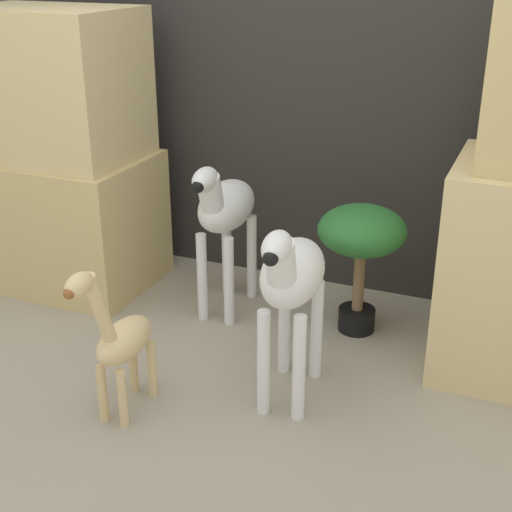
{
  "coord_description": "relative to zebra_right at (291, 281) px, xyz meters",
  "views": [
    {
      "loc": [
        0.97,
        -1.57,
        1.5
      ],
      "look_at": [
        -0.01,
        0.77,
        0.4
      ],
      "focal_mm": 50.0,
      "sensor_mm": 36.0,
      "label": 1
    }
  ],
  "objects": [
    {
      "name": "zebra_left",
      "position": [
        -0.49,
        0.53,
        0.0
      ],
      "size": [
        0.22,
        0.51,
        0.71
      ],
      "color": "white",
      "rests_on": "ground_plane"
    },
    {
      "name": "potted_palm_front",
      "position": [
        0.09,
        0.58,
        -0.05
      ],
      "size": [
        0.36,
        0.36,
        0.55
      ],
      "color": "black",
      "rests_on": "ground_plane"
    },
    {
      "name": "giraffe_figurine",
      "position": [
        -0.5,
        -0.31,
        -0.17
      ],
      "size": [
        0.13,
        0.42,
        0.61
      ],
      "color": "#E0C184",
      "rests_on": "ground_plane"
    },
    {
      "name": "ground_plane",
      "position": [
        -0.24,
        -0.48,
        -0.46
      ],
      "size": [
        14.0,
        14.0,
        0.0
      ],
      "primitive_type": "plane",
      "color": "#9E937F"
    },
    {
      "name": "zebra_right",
      "position": [
        0.0,
        0.0,
        0.0
      ],
      "size": [
        0.25,
        0.51,
        0.71
      ],
      "color": "white",
      "rests_on": "ground_plane"
    },
    {
      "name": "wall_back",
      "position": [
        -0.24,
        1.02,
        0.64
      ],
      "size": [
        6.4,
        0.08,
        2.2
      ],
      "color": "#2D2B28",
      "rests_on": "ground_plane"
    },
    {
      "name": "rock_pillar_left",
      "position": [
        -1.34,
        0.54,
        0.14
      ],
      "size": [
        0.83,
        0.58,
        1.27
      ],
      "color": "#D1B775",
      "rests_on": "ground_plane"
    }
  ]
}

